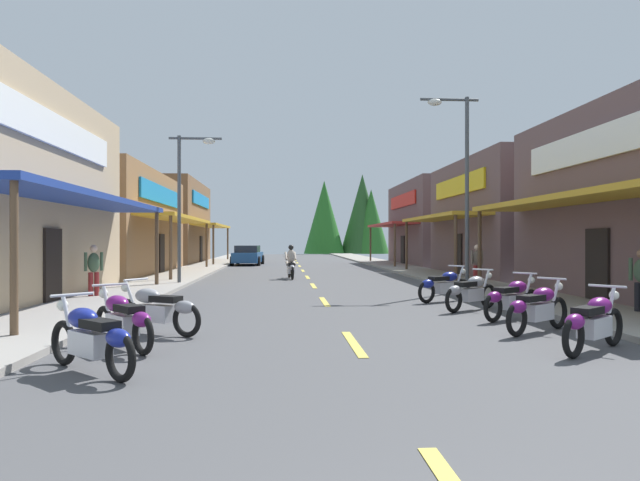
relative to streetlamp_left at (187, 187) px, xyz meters
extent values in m
cube|color=#4C4C4F|center=(4.93, 6.42, -3.91)|extent=(9.69, 84.68, 0.10)
cube|color=#9E9991|center=(-1.24, 6.42, -3.80)|extent=(2.65, 84.68, 0.12)
cube|color=gray|center=(11.10, 6.42, -3.80)|extent=(2.65, 84.68, 0.12)
cube|color=#E0C64C|center=(4.93, -12.85, -3.85)|extent=(0.16, 2.40, 0.01)
cube|color=#E0C64C|center=(4.93, -6.27, -3.85)|extent=(0.16, 2.40, 0.01)
cube|color=#E0C64C|center=(4.93, -0.62, -3.85)|extent=(0.16, 2.40, 0.01)
cube|color=#E0C64C|center=(4.93, 4.43, -3.85)|extent=(0.16, 2.40, 0.01)
cube|color=#E0C64C|center=(4.93, 10.19, -3.85)|extent=(0.16, 2.40, 0.01)
cube|color=#E0C64C|center=(4.93, 16.05, -3.85)|extent=(0.16, 2.40, 0.01)
cube|color=#E0C64C|center=(4.93, 21.65, -3.85)|extent=(0.16, 2.40, 0.01)
cube|color=#E0C64C|center=(4.93, 26.96, -3.85)|extent=(0.16, 2.40, 0.01)
cube|color=#E0C64C|center=(4.93, 33.48, -3.85)|extent=(0.16, 2.40, 0.01)
cube|color=#E0C64C|center=(4.93, 40.21, -3.85)|extent=(0.16, 2.40, 0.01)
cube|color=navy|center=(-1.67, -6.62, -0.96)|extent=(1.80, 11.67, 0.16)
cylinder|color=brown|center=(-0.97, -12.25, -2.45)|extent=(0.14, 0.14, 2.82)
cylinder|color=brown|center=(-0.97, -0.99, -2.45)|extent=(0.14, 0.14, 2.82)
cube|color=white|center=(-2.51, -6.62, 0.95)|extent=(0.10, 9.07, 0.90)
cube|color=black|center=(-2.53, -6.62, -2.81)|extent=(0.08, 1.10, 2.10)
cube|color=olive|center=(-6.94, 7.38, -1.21)|extent=(8.74, 13.14, 5.30)
cube|color=gold|center=(-1.67, 7.38, -0.96)|extent=(1.80, 11.83, 0.16)
cylinder|color=brown|center=(-0.97, 1.67, -2.45)|extent=(0.14, 0.14, 2.82)
cylinder|color=brown|center=(-0.97, 13.10, -2.45)|extent=(0.14, 0.14, 2.82)
cube|color=#197FCC|center=(-2.51, 7.38, 0.27)|extent=(0.10, 9.20, 0.90)
cube|color=black|center=(-2.53, 7.38, -2.81)|extent=(0.08, 1.10, 2.10)
cube|color=brown|center=(-6.73, 21.75, -0.73)|extent=(8.32, 11.99, 6.25)
cube|color=gold|center=(-1.67, 21.75, -0.96)|extent=(1.80, 10.79, 0.16)
cylinder|color=brown|center=(-0.97, 16.55, -2.45)|extent=(0.14, 0.14, 2.82)
cylinder|color=brown|center=(-0.97, 26.94, -2.45)|extent=(0.14, 0.14, 2.82)
cube|color=#197FCC|center=(-2.51, 21.75, 1.02)|extent=(0.10, 8.39, 0.90)
cube|color=black|center=(-2.53, 21.75, -2.81)|extent=(0.08, 1.10, 2.10)
cube|color=gold|center=(11.53, -7.48, -0.96)|extent=(1.80, 10.20, 0.16)
cylinder|color=brown|center=(10.83, -2.57, -2.45)|extent=(0.14, 0.14, 2.82)
cube|color=white|center=(12.37, -7.48, 0.60)|extent=(0.10, 7.93, 0.90)
cube|color=black|center=(12.39, -7.48, -2.81)|extent=(0.08, 1.10, 2.10)
cube|color=brown|center=(15.48, 4.77, -1.00)|extent=(6.10, 10.53, 5.72)
cube|color=gold|center=(11.53, 4.77, -0.96)|extent=(1.80, 9.48, 0.16)
cylinder|color=brown|center=(10.83, 0.23, -2.45)|extent=(0.14, 0.14, 2.82)
cylinder|color=brown|center=(10.83, 9.31, -2.45)|extent=(0.14, 0.14, 2.82)
cube|color=yellow|center=(12.37, 4.77, 0.60)|extent=(0.10, 7.37, 0.90)
cube|color=black|center=(12.39, 4.77, -2.81)|extent=(0.08, 1.10, 2.10)
cube|color=brown|center=(15.84, 17.50, -0.90)|extent=(6.81, 11.24, 5.92)
cube|color=#B72D28|center=(11.53, 17.50, -0.96)|extent=(1.80, 10.12, 0.16)
cylinder|color=brown|center=(10.83, 12.64, -2.45)|extent=(0.14, 0.14, 2.82)
cylinder|color=brown|center=(10.83, 22.36, -2.45)|extent=(0.14, 0.14, 2.82)
cube|color=red|center=(12.37, 17.50, 0.76)|extent=(0.10, 7.87, 0.90)
cube|color=black|center=(12.39, 17.50, -2.81)|extent=(0.08, 1.10, 2.10)
cylinder|color=#474C51|center=(-0.32, 0.00, -0.91)|extent=(0.14, 0.14, 5.89)
cylinder|color=#474C51|center=(0.31, 0.00, 1.93)|extent=(2.06, 0.10, 0.10)
ellipsoid|color=silver|center=(0.84, 0.00, 1.83)|extent=(0.50, 0.30, 0.24)
cylinder|color=#474C51|center=(10.18, -3.14, -0.46)|extent=(0.14, 0.14, 6.79)
cylinder|color=#474C51|center=(9.55, -3.14, 2.83)|extent=(2.06, 0.10, 0.10)
ellipsoid|color=silver|center=(9.02, -3.14, 2.73)|extent=(0.50, 0.30, 0.24)
torus|color=black|center=(9.25, -13.35, -3.54)|extent=(0.57, 0.47, 0.64)
torus|color=black|center=(8.07, -14.27, -3.54)|extent=(0.57, 0.47, 0.64)
cube|color=silver|center=(8.66, -13.81, -3.46)|extent=(0.72, 0.65, 0.32)
ellipsoid|color=#721972|center=(8.82, -13.69, -3.14)|extent=(0.64, 0.60, 0.28)
cube|color=black|center=(8.46, -13.97, -3.18)|extent=(0.65, 0.59, 0.12)
ellipsoid|color=#721972|center=(8.11, -14.24, -3.31)|extent=(0.49, 0.46, 0.24)
cylinder|color=silver|center=(9.15, -13.43, -3.21)|extent=(0.33, 0.28, 0.71)
cylinder|color=silver|center=(9.05, -13.51, -2.84)|extent=(0.40, 0.50, 0.04)
sphere|color=white|center=(9.28, -13.33, -3.01)|extent=(0.16, 0.16, 0.16)
torus|color=black|center=(9.23, -11.50, -3.54)|extent=(0.58, 0.45, 0.64)
torus|color=black|center=(8.01, -12.37, -3.54)|extent=(0.58, 0.45, 0.64)
cube|color=silver|center=(8.62, -11.93, -3.46)|extent=(0.73, 0.63, 0.32)
ellipsoid|color=#721972|center=(8.78, -11.82, -3.14)|extent=(0.64, 0.59, 0.28)
cube|color=black|center=(8.42, -12.08, -3.18)|extent=(0.65, 0.58, 0.12)
ellipsoid|color=#721972|center=(8.05, -12.34, -3.31)|extent=(0.50, 0.45, 0.24)
cylinder|color=silver|center=(9.13, -11.57, -3.21)|extent=(0.34, 0.26, 0.71)
cylinder|color=silver|center=(9.03, -11.64, -2.84)|extent=(0.38, 0.51, 0.04)
sphere|color=white|center=(9.26, -11.48, -3.01)|extent=(0.16, 0.16, 0.16)
torus|color=black|center=(9.47, -9.73, -3.54)|extent=(0.58, 0.45, 0.64)
torus|color=black|center=(8.25, -10.60, -3.54)|extent=(0.58, 0.45, 0.64)
cube|color=silver|center=(8.86, -10.16, -3.46)|extent=(0.73, 0.63, 0.32)
ellipsoid|color=#721972|center=(9.02, -10.05, -3.14)|extent=(0.64, 0.58, 0.28)
cube|color=black|center=(8.65, -10.31, -3.18)|extent=(0.65, 0.58, 0.12)
ellipsoid|color=#721972|center=(8.29, -10.57, -3.31)|extent=(0.50, 0.45, 0.24)
cylinder|color=silver|center=(9.36, -9.81, -3.21)|extent=(0.34, 0.26, 0.71)
cylinder|color=silver|center=(9.27, -9.88, -2.84)|extent=(0.38, 0.51, 0.04)
sphere|color=white|center=(9.50, -9.71, -3.01)|extent=(0.16, 0.16, 0.16)
torus|color=black|center=(9.09, -8.05, -3.54)|extent=(0.57, 0.46, 0.64)
torus|color=black|center=(7.89, -8.95, -3.54)|extent=(0.57, 0.46, 0.64)
cube|color=silver|center=(8.49, -8.50, -3.46)|extent=(0.73, 0.64, 0.32)
ellipsoid|color=#99999E|center=(8.65, -8.38, -3.14)|extent=(0.64, 0.59, 0.28)
cube|color=black|center=(8.29, -8.65, -3.18)|extent=(0.65, 0.58, 0.12)
ellipsoid|color=#99999E|center=(7.93, -8.92, -3.31)|extent=(0.50, 0.46, 0.24)
cylinder|color=silver|center=(8.99, -8.13, -3.21)|extent=(0.33, 0.27, 0.71)
cylinder|color=silver|center=(8.89, -8.20, -2.84)|extent=(0.39, 0.50, 0.04)
sphere|color=white|center=(9.12, -8.04, -3.01)|extent=(0.16, 0.16, 0.16)
torus|color=black|center=(9.05, -6.07, -3.54)|extent=(0.60, 0.42, 0.64)
torus|color=black|center=(7.77, -6.85, -3.54)|extent=(0.60, 0.42, 0.64)
cube|color=silver|center=(8.41, -6.46, -3.46)|extent=(0.74, 0.60, 0.32)
ellipsoid|color=navy|center=(8.58, -6.36, -3.14)|extent=(0.64, 0.56, 0.28)
cube|color=black|center=(8.20, -6.59, -3.18)|extent=(0.66, 0.55, 0.12)
ellipsoid|color=navy|center=(7.81, -6.82, -3.31)|extent=(0.50, 0.43, 0.24)
cylinder|color=silver|center=(8.94, -6.14, -3.21)|extent=(0.35, 0.24, 0.71)
cylinder|color=silver|center=(8.84, -6.20, -2.84)|extent=(0.35, 0.53, 0.04)
sphere|color=white|center=(9.08, -6.05, -3.01)|extent=(0.16, 0.16, 0.16)
torus|color=black|center=(0.61, -14.21, -3.54)|extent=(0.53, 0.52, 0.64)
torus|color=black|center=(1.69, -15.26, -3.54)|extent=(0.53, 0.52, 0.64)
cube|color=silver|center=(1.15, -14.74, -3.46)|extent=(0.70, 0.69, 0.32)
ellipsoid|color=navy|center=(1.00, -14.60, -3.14)|extent=(0.63, 0.62, 0.28)
cube|color=black|center=(1.33, -14.91, -3.18)|extent=(0.63, 0.62, 0.12)
ellipsoid|color=navy|center=(1.65, -15.22, -3.31)|extent=(0.48, 0.48, 0.24)
cylinder|color=silver|center=(0.70, -14.30, -3.21)|extent=(0.31, 0.30, 0.71)
cylinder|color=silver|center=(0.79, -14.39, -2.84)|extent=(0.45, 0.46, 0.04)
sphere|color=white|center=(0.59, -14.19, -3.01)|extent=(0.16, 0.16, 0.16)
torus|color=black|center=(0.62, -12.43, -3.54)|extent=(0.48, 0.56, 0.64)
torus|color=black|center=(1.56, -13.60, -3.54)|extent=(0.48, 0.56, 0.64)
cube|color=silver|center=(1.09, -13.02, -3.46)|extent=(0.66, 0.72, 0.32)
ellipsoid|color=#721972|center=(0.97, -12.86, -3.14)|extent=(0.60, 0.64, 0.28)
cube|color=black|center=(1.25, -13.21, -3.18)|extent=(0.59, 0.64, 0.12)
ellipsoid|color=#721972|center=(1.53, -13.56, -3.31)|extent=(0.46, 0.49, 0.24)
cylinder|color=silver|center=(0.70, -12.53, -3.21)|extent=(0.28, 0.33, 0.71)
cylinder|color=silver|center=(0.78, -12.63, -2.84)|extent=(0.49, 0.41, 0.04)
sphere|color=white|center=(0.60, -12.41, -3.01)|extent=(0.16, 0.16, 0.16)
torus|color=black|center=(0.68, -11.24, -3.54)|extent=(0.60, 0.41, 0.64)
torus|color=black|center=(1.97, -12.01, -3.54)|extent=(0.60, 0.41, 0.64)
cube|color=silver|center=(1.32, -11.62, -3.46)|extent=(0.74, 0.60, 0.32)
ellipsoid|color=#99999E|center=(1.15, -11.52, -3.14)|extent=(0.64, 0.56, 0.28)
cube|color=black|center=(1.54, -11.75, -3.18)|extent=(0.66, 0.55, 0.12)
ellipsoid|color=#99999E|center=(1.92, -11.98, -3.31)|extent=(0.50, 0.43, 0.24)
cylinder|color=silver|center=(0.79, -11.30, -3.21)|extent=(0.35, 0.24, 0.71)
cylinder|color=silver|center=(0.89, -11.37, -2.84)|extent=(0.34, 0.54, 0.04)
sphere|color=white|center=(0.65, -11.22, -3.01)|extent=(0.16, 0.16, 0.16)
torus|color=black|center=(4.06, 4.26, -3.54)|extent=(0.15, 0.65, 0.64)
torus|color=black|center=(4.18, 2.76, -3.54)|extent=(0.15, 0.65, 0.64)
cube|color=silver|center=(4.12, 3.51, -3.46)|extent=(0.33, 0.72, 0.32)
ellipsoid|color=#99999E|center=(4.11, 3.71, -3.14)|extent=(0.36, 0.58, 0.28)
cube|color=black|center=(4.14, 3.26, -3.18)|extent=(0.33, 0.62, 0.12)
ellipsoid|color=#99999E|center=(4.18, 2.81, -3.31)|extent=(0.27, 0.46, 0.24)
cylinder|color=silver|center=(4.07, 4.13, -3.21)|extent=(0.09, 0.37, 0.71)
cylinder|color=silver|center=(4.08, 4.01, -2.84)|extent=(0.60, 0.09, 0.04)
sphere|color=white|center=(4.06, 4.29, -3.01)|extent=(0.16, 0.16, 0.16)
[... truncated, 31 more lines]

